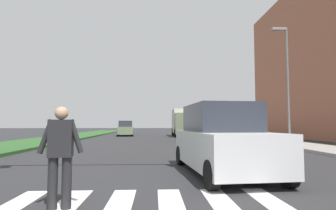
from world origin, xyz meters
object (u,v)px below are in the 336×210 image
at_px(sedan_distant, 125,129).
at_px(sedan_midblock, 195,131).
at_px(suv_crossing, 222,140).
at_px(street_lamp_right, 286,74).
at_px(pedestrian_performer, 60,152).
at_px(truck_box_delivery, 183,122).

bearing_deg(sedan_distant, sedan_midblock, -51.74).
bearing_deg(suv_crossing, street_lamp_right, 54.93).
bearing_deg(pedestrian_performer, truck_box_delivery, 79.65).
xyz_separation_m(sedan_midblock, sedan_distant, (-7.00, 8.87, 0.01)).
bearing_deg(pedestrian_performer, sedan_distant, 93.81).
bearing_deg(truck_box_delivery, street_lamp_right, -70.16).
xyz_separation_m(pedestrian_performer, truck_box_delivery, (4.87, 26.65, 0.70)).
xyz_separation_m(street_lamp_right, pedestrian_performer, (-10.00, -12.42, -3.66)).
distance_m(pedestrian_performer, suv_crossing, 4.68).
relative_size(sedan_midblock, truck_box_delivery, 0.74).
height_order(sedan_midblock, sedan_distant, sedan_distant).
height_order(suv_crossing, truck_box_delivery, truck_box_delivery).
relative_size(pedestrian_performer, suv_crossing, 0.36).
distance_m(sedan_distant, truck_box_delivery, 7.00).
bearing_deg(suv_crossing, truck_box_delivery, 86.62).
bearing_deg(street_lamp_right, sedan_midblock, 124.87).
bearing_deg(street_lamp_right, sedan_distant, 126.80).
relative_size(pedestrian_performer, sedan_distant, 0.36).
bearing_deg(sedan_distant, street_lamp_right, -53.20).
xyz_separation_m(suv_crossing, truck_box_delivery, (1.39, 23.51, 0.70)).
relative_size(sedan_distant, truck_box_delivery, 0.76).
height_order(suv_crossing, sedan_distant, suv_crossing).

